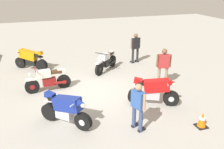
{
  "coord_description": "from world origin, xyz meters",
  "views": [
    {
      "loc": [
        -8.87,
        2.1,
        4.48
      ],
      "look_at": [
        -0.11,
        -0.76,
        0.75
      ],
      "focal_mm": 37.54,
      "sensor_mm": 36.0,
      "label": 1
    }
  ],
  "objects_px": {
    "traffic_cone": "(202,120)",
    "person_in_red_shirt": "(163,65)",
    "motorcycle_cream_vintage": "(48,80)",
    "person_in_black_shirt": "(135,46)",
    "motorcycle_red_sportbike": "(154,90)",
    "motorcycle_blue_sportbike": "(66,109)",
    "person_in_blue_shirt": "(138,105)",
    "motorcycle_orange_sportbike": "(30,59)",
    "motorcycle_silver_cruiser": "(106,61)"
  },
  "relations": [
    {
      "from": "traffic_cone",
      "to": "person_in_red_shirt",
      "type": "bearing_deg",
      "value": -6.8
    },
    {
      "from": "traffic_cone",
      "to": "motorcycle_cream_vintage",
      "type": "bearing_deg",
      "value": 46.21
    },
    {
      "from": "person_in_black_shirt",
      "to": "motorcycle_red_sportbike",
      "type": "bearing_deg",
      "value": 150.15
    },
    {
      "from": "motorcycle_blue_sportbike",
      "to": "person_in_blue_shirt",
      "type": "height_order",
      "value": "person_in_blue_shirt"
    },
    {
      "from": "motorcycle_red_sportbike",
      "to": "person_in_black_shirt",
      "type": "height_order",
      "value": "person_in_black_shirt"
    },
    {
      "from": "motorcycle_orange_sportbike",
      "to": "motorcycle_blue_sportbike",
      "type": "xyz_separation_m",
      "value": [
        -5.86,
        -1.1,
        0.0
      ]
    },
    {
      "from": "motorcycle_red_sportbike",
      "to": "person_in_blue_shirt",
      "type": "height_order",
      "value": "person_in_blue_shirt"
    },
    {
      "from": "motorcycle_silver_cruiser",
      "to": "motorcycle_cream_vintage",
      "type": "distance_m",
      "value": 3.43
    },
    {
      "from": "motorcycle_cream_vintage",
      "to": "traffic_cone",
      "type": "xyz_separation_m",
      "value": [
        -4.36,
        -4.55,
        -0.23
      ]
    },
    {
      "from": "person_in_red_shirt",
      "to": "person_in_blue_shirt",
      "type": "distance_m",
      "value": 3.72
    },
    {
      "from": "person_in_black_shirt",
      "to": "motorcycle_blue_sportbike",
      "type": "bearing_deg",
      "value": 122.93
    },
    {
      "from": "motorcycle_red_sportbike",
      "to": "person_in_blue_shirt",
      "type": "distance_m",
      "value": 1.86
    },
    {
      "from": "motorcycle_silver_cruiser",
      "to": "motorcycle_blue_sportbike",
      "type": "distance_m",
      "value": 5.15
    },
    {
      "from": "person_in_blue_shirt",
      "to": "person_in_red_shirt",
      "type": "bearing_deg",
      "value": 30.17
    },
    {
      "from": "person_in_blue_shirt",
      "to": "traffic_cone",
      "type": "distance_m",
      "value": 2.23
    },
    {
      "from": "motorcycle_silver_cruiser",
      "to": "motorcycle_red_sportbike",
      "type": "bearing_deg",
      "value": 55.03
    },
    {
      "from": "motorcycle_blue_sportbike",
      "to": "person_in_black_shirt",
      "type": "relative_size",
      "value": 0.89
    },
    {
      "from": "person_in_blue_shirt",
      "to": "motorcycle_orange_sportbike",
      "type": "bearing_deg",
      "value": 96.75
    },
    {
      "from": "motorcycle_cream_vintage",
      "to": "traffic_cone",
      "type": "distance_m",
      "value": 6.31
    },
    {
      "from": "motorcycle_cream_vintage",
      "to": "person_in_red_shirt",
      "type": "height_order",
      "value": "person_in_red_shirt"
    },
    {
      "from": "motorcycle_blue_sportbike",
      "to": "person_in_red_shirt",
      "type": "height_order",
      "value": "person_in_red_shirt"
    },
    {
      "from": "motorcycle_red_sportbike",
      "to": "person_in_black_shirt",
      "type": "distance_m",
      "value": 4.97
    },
    {
      "from": "person_in_black_shirt",
      "to": "person_in_red_shirt",
      "type": "xyz_separation_m",
      "value": [
        -3.32,
        0.08,
        0.02
      ]
    },
    {
      "from": "motorcycle_red_sportbike",
      "to": "person_in_red_shirt",
      "type": "relative_size",
      "value": 1.06
    },
    {
      "from": "person_in_black_shirt",
      "to": "person_in_red_shirt",
      "type": "height_order",
      "value": "person_in_red_shirt"
    },
    {
      "from": "person_in_red_shirt",
      "to": "motorcycle_silver_cruiser",
      "type": "bearing_deg",
      "value": -127.2
    },
    {
      "from": "motorcycle_orange_sportbike",
      "to": "person_in_blue_shirt",
      "type": "distance_m",
      "value": 7.57
    },
    {
      "from": "person_in_red_shirt",
      "to": "traffic_cone",
      "type": "relative_size",
      "value": 3.27
    },
    {
      "from": "motorcycle_silver_cruiser",
      "to": "person_in_red_shirt",
      "type": "distance_m",
      "value": 3.22
    },
    {
      "from": "motorcycle_red_sportbike",
      "to": "motorcycle_cream_vintage",
      "type": "bearing_deg",
      "value": 172.7
    },
    {
      "from": "motorcycle_red_sportbike",
      "to": "person_in_blue_shirt",
      "type": "xyz_separation_m",
      "value": [
        -1.33,
        1.26,
        0.31
      ]
    },
    {
      "from": "motorcycle_cream_vintage",
      "to": "person_in_black_shirt",
      "type": "height_order",
      "value": "person_in_black_shirt"
    },
    {
      "from": "traffic_cone",
      "to": "motorcycle_silver_cruiser",
      "type": "bearing_deg",
      "value": 14.15
    },
    {
      "from": "motorcycle_cream_vintage",
      "to": "motorcycle_blue_sportbike",
      "type": "xyz_separation_m",
      "value": [
        -2.86,
        -0.37,
        0.11
      ]
    },
    {
      "from": "motorcycle_blue_sportbike",
      "to": "motorcycle_cream_vintage",
      "type": "bearing_deg",
      "value": 142.41
    },
    {
      "from": "motorcycle_cream_vintage",
      "to": "person_in_red_shirt",
      "type": "distance_m",
      "value": 5.08
    },
    {
      "from": "motorcycle_silver_cruiser",
      "to": "motorcycle_cream_vintage",
      "type": "xyz_separation_m",
      "value": [
        -1.53,
        3.07,
        -0.03
      ]
    },
    {
      "from": "motorcycle_red_sportbike",
      "to": "motorcycle_blue_sportbike",
      "type": "distance_m",
      "value": 3.39
    },
    {
      "from": "person_in_black_shirt",
      "to": "motorcycle_orange_sportbike",
      "type": "bearing_deg",
      "value": 67.92
    },
    {
      "from": "motorcycle_cream_vintage",
      "to": "person_in_blue_shirt",
      "type": "distance_m",
      "value": 4.59
    },
    {
      "from": "motorcycle_silver_cruiser",
      "to": "person_in_black_shirt",
      "type": "bearing_deg",
      "value": 156.26
    },
    {
      "from": "motorcycle_orange_sportbike",
      "to": "person_in_red_shirt",
      "type": "bearing_deg",
      "value": -178.75
    },
    {
      "from": "person_in_red_shirt",
      "to": "motorcycle_orange_sportbike",
      "type": "bearing_deg",
      "value": -108.87
    },
    {
      "from": "motorcycle_blue_sportbike",
      "to": "person_in_red_shirt",
      "type": "relative_size",
      "value": 0.88
    },
    {
      "from": "motorcycle_red_sportbike",
      "to": "motorcycle_silver_cruiser",
      "type": "bearing_deg",
      "value": 126.09
    },
    {
      "from": "person_in_red_shirt",
      "to": "motorcycle_red_sportbike",
      "type": "bearing_deg",
      "value": -22.73
    },
    {
      "from": "motorcycle_red_sportbike",
      "to": "motorcycle_cream_vintage",
      "type": "height_order",
      "value": "motorcycle_red_sportbike"
    },
    {
      "from": "motorcycle_orange_sportbike",
      "to": "person_in_blue_shirt",
      "type": "bearing_deg",
      "value": 151.94
    },
    {
      "from": "motorcycle_cream_vintage",
      "to": "person_in_blue_shirt",
      "type": "relative_size",
      "value": 1.22
    },
    {
      "from": "person_in_red_shirt",
      "to": "person_in_blue_shirt",
      "type": "height_order",
      "value": "person_in_red_shirt"
    }
  ]
}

